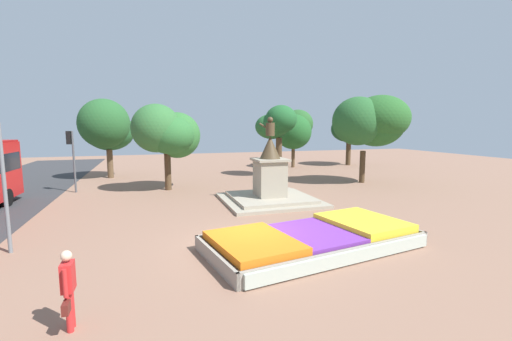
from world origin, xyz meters
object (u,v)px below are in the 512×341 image
(flower_planter, at_px, (315,239))
(pedestrian_with_handbag, at_px, (68,286))
(traffic_light_far_corner, at_px, (71,150))
(statue_monument, at_px, (270,184))

(flower_planter, height_order, pedestrian_with_handbag, pedestrian_with_handbag)
(pedestrian_with_handbag, bearing_deg, flower_planter, 21.67)
(traffic_light_far_corner, bearing_deg, statue_monument, -29.83)
(traffic_light_far_corner, bearing_deg, flower_planter, -53.74)
(flower_planter, bearing_deg, pedestrian_with_handbag, -158.33)
(statue_monument, xyz_separation_m, pedestrian_with_handbag, (-7.82, -9.83, -0.02))
(statue_monument, bearing_deg, pedestrian_with_handbag, -128.50)
(traffic_light_far_corner, xyz_separation_m, pedestrian_with_handbag, (2.81, -15.93, -1.71))
(statue_monument, bearing_deg, flower_planter, -97.65)
(statue_monument, relative_size, pedestrian_with_handbag, 3.00)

